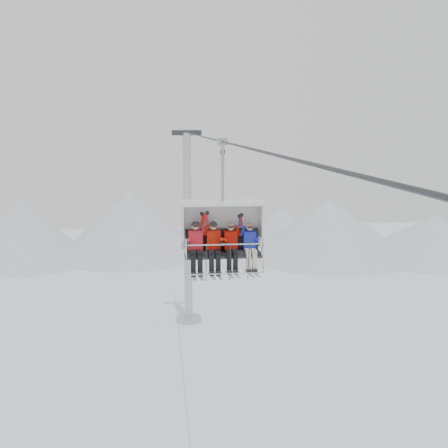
{
  "coord_description": "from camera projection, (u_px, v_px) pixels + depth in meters",
  "views": [
    {
      "loc": [
        -1.88,
        -16.3,
        13.77
      ],
      "look_at": [
        0.0,
        0.0,
        10.89
      ],
      "focal_mm": 45.0,
      "sensor_mm": 36.0,
      "label": 1
    }
  ],
  "objects": [
    {
      "name": "haul_cable",
      "position": [
        224.0,
        142.0,
        16.24
      ],
      "size": [
        0.06,
        50.0,
        0.06
      ],
      "primitive_type": "cylinder",
      "rotation": [
        1.57,
        0.0,
        0.0
      ],
      "color": "#2E2E34",
      "rests_on": "lift_tower_left"
    },
    {
      "name": "skier_center_left",
      "position": [
        214.0,
        245.0,
        16.94
      ],
      "size": [
        0.42,
        1.69,
        1.66
      ],
      "color": "#AA1204",
      "rests_on": "chairlift_carrier"
    },
    {
      "name": "ridgeline",
      "position": [
        163.0,
        231.0,
        59.02
      ],
      "size": [
        72.0,
        21.0,
        7.0
      ],
      "color": "silver",
      "rests_on": "ground"
    },
    {
      "name": "skier_far_right",
      "position": [
        250.0,
        245.0,
        17.06
      ],
      "size": [
        0.39,
        1.69,
        1.55
      ],
      "color": "#18269F",
      "rests_on": "chairlift_carrier"
    },
    {
      "name": "lift_tower_right",
      "position": [
        188.0,
        242.0,
        39.07
      ],
      "size": [
        2.0,
        1.8,
        13.48
      ],
      "color": "#ADB0B5",
      "rests_on": "ground"
    },
    {
      "name": "skier_far_left",
      "position": [
        196.0,
        245.0,
        16.88
      ],
      "size": [
        0.43,
        1.69,
        1.69
      ],
      "color": "red",
      "rests_on": "chairlift_carrier"
    },
    {
      "name": "chairlift_carrier",
      "position": [
        222.0,
        227.0,
        17.18
      ],
      "size": [
        2.49,
        1.17,
        3.98
      ],
      "color": "black",
      "rests_on": "haul_cable"
    },
    {
      "name": "skier_center_right",
      "position": [
        231.0,
        245.0,
        16.99
      ],
      "size": [
        0.4,
        1.69,
        1.59
      ],
      "color": "#A20C02",
      "rests_on": "chairlift_carrier"
    }
  ]
}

